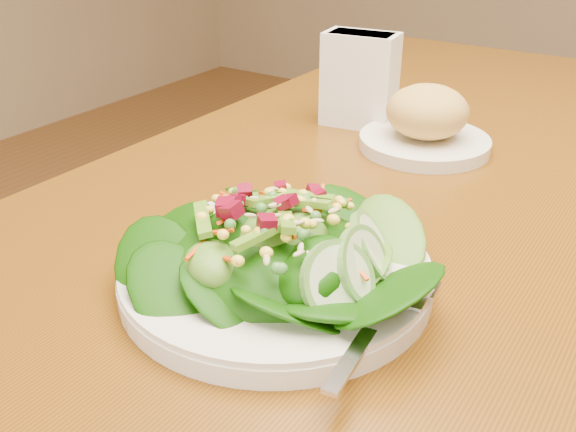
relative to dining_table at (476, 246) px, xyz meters
The scene contains 4 objects.
dining_table is the anchor object (origin of this frame).
salad_plate 0.38m from the dining_table, 102.04° to the right, with size 0.29×0.28×0.08m.
bread_plate 0.18m from the dining_table, 156.98° to the left, with size 0.18×0.18×0.09m.
napkin_holder 0.30m from the dining_table, 159.95° to the left, with size 0.11×0.07×0.14m.
Camera 1 is at (0.20, -0.75, 1.08)m, focal length 40.00 mm.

